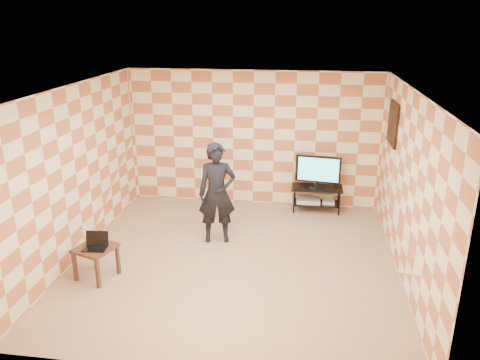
% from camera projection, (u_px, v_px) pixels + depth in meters
% --- Properties ---
extents(floor, '(5.00, 5.00, 0.00)m').
position_uv_depth(floor, '(235.00, 261.00, 7.40)').
color(floor, tan).
rests_on(floor, ground).
extents(wall_back, '(5.00, 0.02, 2.70)m').
position_uv_depth(wall_back, '(253.00, 139.00, 9.28)').
color(wall_back, beige).
rests_on(wall_back, ground).
extents(wall_front, '(5.00, 0.02, 2.70)m').
position_uv_depth(wall_front, '(196.00, 264.00, 4.61)').
color(wall_front, beige).
rests_on(wall_front, ground).
extents(wall_left, '(0.02, 5.00, 2.70)m').
position_uv_depth(wall_left, '(76.00, 173.00, 7.28)').
color(wall_left, beige).
rests_on(wall_left, ground).
extents(wall_right, '(0.02, 5.00, 2.70)m').
position_uv_depth(wall_right, '(409.00, 189.00, 6.62)').
color(wall_right, beige).
rests_on(wall_right, ground).
extents(ceiling, '(5.00, 5.00, 0.02)m').
position_uv_depth(ceiling, '(234.00, 89.00, 6.50)').
color(ceiling, white).
rests_on(ceiling, wall_back).
extents(wall_art, '(0.04, 0.72, 0.72)m').
position_uv_depth(wall_art, '(393.00, 124.00, 7.87)').
color(wall_art, black).
rests_on(wall_art, wall_right).
extents(tv_stand, '(0.99, 0.44, 0.50)m').
position_uv_depth(tv_stand, '(317.00, 193.00, 9.19)').
color(tv_stand, black).
rests_on(tv_stand, floor).
extents(tv, '(0.87, 0.19, 0.63)m').
position_uv_depth(tv, '(318.00, 170.00, 9.03)').
color(tv, black).
rests_on(tv, tv_stand).
extents(dvd_player, '(0.46, 0.34, 0.08)m').
position_uv_depth(dvd_player, '(308.00, 200.00, 9.26)').
color(dvd_player, '#BDBDC0').
rests_on(dvd_player, tv_stand).
extents(game_console, '(0.24, 0.19, 0.05)m').
position_uv_depth(game_console, '(328.00, 202.00, 9.20)').
color(game_console, silver).
rests_on(game_console, tv_stand).
extents(side_table, '(0.65, 0.65, 0.50)m').
position_uv_depth(side_table, '(96.00, 252.00, 6.80)').
color(side_table, '#3B2015').
rests_on(side_table, floor).
extents(laptop, '(0.35, 0.29, 0.22)m').
position_uv_depth(laptop, '(96.00, 244.00, 6.75)').
color(laptop, black).
rests_on(laptop, side_table).
extents(person, '(0.70, 0.54, 1.72)m').
position_uv_depth(person, '(217.00, 193.00, 7.81)').
color(person, black).
rests_on(person, floor).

